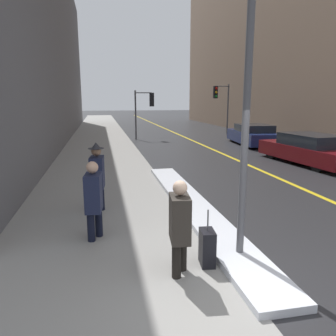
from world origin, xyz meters
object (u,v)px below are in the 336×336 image
object	(u,v)px
parked_car_navy	(253,135)
traffic_light_near	(146,104)
pedestrian_nearside	(94,197)
traffic_light_far	(220,98)
lamp_post	(249,66)
pedestrian_trailing	(180,224)
rolling_suitcase	(207,248)
parked_car_maroon	(309,150)
pedestrian_with_shoulder_bag	(97,175)

from	to	relation	value
parked_car_navy	traffic_light_near	bearing A→B (deg)	59.70
pedestrian_nearside	traffic_light_far	bearing A→B (deg)	158.83
lamp_post	pedestrian_trailing	distance (m)	2.60
pedestrian_nearside	rolling_suitcase	size ratio (longest dim) A/B	1.62
rolling_suitcase	lamp_post	bearing A→B (deg)	106.93
lamp_post	parked_car_maroon	world-z (taller)	lamp_post
lamp_post	rolling_suitcase	distance (m)	2.92
traffic_light_near	pedestrian_with_shoulder_bag	distance (m)	14.97
traffic_light_far	pedestrian_trailing	distance (m)	21.01
traffic_light_far	pedestrian_trailing	bearing A→B (deg)	59.74
pedestrian_nearside	traffic_light_near	bearing A→B (deg)	174.65
parked_car_maroon	traffic_light_near	bearing A→B (deg)	22.62
pedestrian_trailing	rolling_suitcase	xyz separation A→B (m)	(0.51, 0.19, -0.53)
traffic_light_near	pedestrian_trailing	size ratio (longest dim) A/B	2.18
lamp_post	traffic_light_far	distance (m)	20.24
traffic_light_near	pedestrian_with_shoulder_bag	bearing A→B (deg)	-98.42
pedestrian_with_shoulder_bag	parked_car_maroon	world-z (taller)	pedestrian_with_shoulder_bag
parked_car_navy	parked_car_maroon	bearing A→B (deg)	-178.44
traffic_light_near	parked_car_maroon	size ratio (longest dim) A/B	0.66
traffic_light_far	rolling_suitcase	world-z (taller)	traffic_light_far
traffic_light_far	parked_car_navy	world-z (taller)	traffic_light_far
traffic_light_far	parked_car_maroon	bearing A→B (deg)	79.80
lamp_post	traffic_light_near	xyz separation A→B (m)	(0.85, 17.45, -0.82)
lamp_post	pedestrian_with_shoulder_bag	distance (m)	4.35
rolling_suitcase	pedestrian_with_shoulder_bag	bearing A→B (deg)	-144.04
traffic_light_near	rolling_suitcase	bearing A→B (deg)	-90.80
lamp_post	parked_car_maroon	bearing A→B (deg)	49.10
parked_car_maroon	parked_car_navy	distance (m)	6.00
pedestrian_trailing	rolling_suitcase	distance (m)	0.75
pedestrian_trailing	pedestrian_with_shoulder_bag	xyz separation A→B (m)	(-1.22, 3.20, 0.09)
traffic_light_near	parked_car_navy	bearing A→B (deg)	-31.46
lamp_post	rolling_suitcase	bearing A→B (deg)	-169.15
pedestrian_trailing	parked_car_navy	xyz separation A→B (m)	(7.83, 13.59, -0.24)
rolling_suitcase	pedestrian_nearside	bearing A→B (deg)	-122.49
lamp_post	pedestrian_trailing	bearing A→B (deg)	-164.90
traffic_light_far	rolling_suitcase	distance (m)	20.71
pedestrian_trailing	parked_car_maroon	world-z (taller)	pedestrian_trailing
pedestrian_with_shoulder_bag	traffic_light_near	bearing A→B (deg)	173.67
traffic_light_far	parked_car_maroon	world-z (taller)	traffic_light_far
traffic_light_far	pedestrian_nearside	distance (m)	20.08
pedestrian_trailing	pedestrian_with_shoulder_bag	world-z (taller)	pedestrian_with_shoulder_bag
pedestrian_trailing	pedestrian_nearside	xyz separation A→B (m)	(-1.28, 1.61, 0.02)
lamp_post	rolling_suitcase	xyz separation A→B (m)	(-0.62, -0.12, -2.85)
lamp_post	pedestrian_with_shoulder_bag	world-z (taller)	lamp_post
pedestrian_with_shoulder_bag	lamp_post	bearing A→B (deg)	45.19
traffic_light_near	traffic_light_far	distance (m)	6.12
pedestrian_with_shoulder_bag	parked_car_navy	world-z (taller)	pedestrian_with_shoulder_bag
traffic_light_near	parked_car_maroon	distance (m)	11.66
lamp_post	pedestrian_with_shoulder_bag	bearing A→B (deg)	129.11
traffic_light_near	pedestrian_with_shoulder_bag	size ratio (longest dim) A/B	1.93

